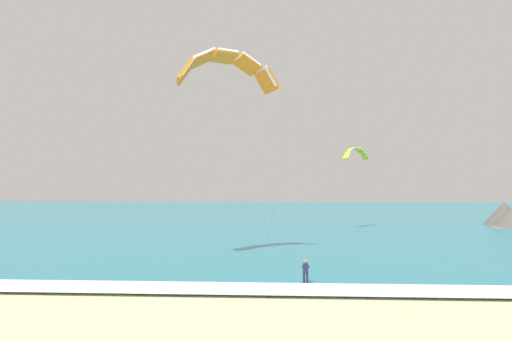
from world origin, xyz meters
name	(u,v)px	position (x,y,z in m)	size (l,w,h in m)	color
sea	(300,217)	(0.00, 73.22, 0.10)	(200.00, 120.00, 0.20)	teal
surf_foam	(333,289)	(0.00, 14.22, 0.22)	(200.00, 3.19, 0.04)	white
surfboard	(306,286)	(-1.52, 15.91, 0.03)	(0.54, 1.43, 0.09)	#E04C38
kitesurfer	(306,271)	(-1.52, 15.93, 0.94)	(0.55, 0.54, 1.69)	#191E38
kite_primary	(227,66)	(-7.59, 25.50, 16.04)	(9.87, 11.91, 16.23)	orange
kite_distant	(356,152)	(6.57, 50.30, 10.31)	(3.83, 3.83, 1.66)	yellow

